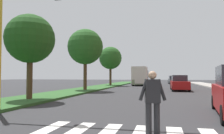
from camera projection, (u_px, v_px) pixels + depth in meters
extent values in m
plane|color=#2D2D30|center=(157.00, 89.00, 26.49)|extent=(140.00, 140.00, 0.00)
cube|color=silver|center=(48.00, 129.00, 6.38)|extent=(0.45, 2.20, 0.01)
cube|color=silver|center=(77.00, 131.00, 6.18)|extent=(0.45, 2.20, 0.01)
cube|color=silver|center=(108.00, 133.00, 5.98)|extent=(0.45, 2.20, 0.01)
cube|color=#2D5B28|center=(91.00, 88.00, 26.29)|extent=(3.59, 64.00, 0.15)
cylinder|color=#4C3823|center=(30.00, 76.00, 13.67)|extent=(0.36, 0.36, 2.84)
sphere|color=#1E4C19|center=(30.00, 39.00, 13.77)|extent=(3.10, 3.10, 3.10)
cylinder|color=#4C3823|center=(85.00, 73.00, 23.03)|extent=(0.36, 0.36, 3.41)
sphere|color=#23561E|center=(85.00, 47.00, 23.15)|extent=(3.76, 3.76, 3.76)
cylinder|color=#4C3823|center=(110.00, 75.00, 35.24)|extent=(0.36, 0.36, 3.27)
sphere|color=#23561E|center=(110.00, 58.00, 35.36)|extent=(3.66, 3.66, 3.66)
cylinder|color=#262628|center=(157.00, 119.00, 5.75)|extent=(0.19, 0.19, 0.85)
cylinder|color=#262628|center=(149.00, 119.00, 5.75)|extent=(0.19, 0.19, 0.85)
cube|color=#262628|center=(152.00, 91.00, 5.78)|extent=(0.43, 0.33, 0.62)
cylinder|color=#262628|center=(161.00, 90.00, 5.79)|extent=(0.28, 0.15, 0.58)
cylinder|color=#262628|center=(143.00, 90.00, 5.78)|extent=(0.28, 0.15, 0.58)
sphere|color=tan|center=(152.00, 75.00, 5.80)|extent=(0.27, 0.27, 0.22)
cylinder|color=black|center=(224.00, 115.00, 6.93)|extent=(0.30, 0.66, 0.64)
cylinder|color=black|center=(214.00, 102.00, 10.38)|extent=(0.30, 0.66, 0.64)
cube|color=maroon|center=(180.00, 85.00, 23.54)|extent=(1.75, 4.52, 0.80)
cube|color=#2D333D|center=(179.00, 78.00, 23.79)|extent=(1.53, 2.04, 0.65)
cylinder|color=black|center=(189.00, 89.00, 21.59)|extent=(0.22, 0.64, 0.64)
cylinder|color=black|center=(173.00, 88.00, 21.94)|extent=(0.22, 0.64, 0.64)
cylinder|color=black|center=(185.00, 87.00, 25.11)|extent=(0.22, 0.64, 0.64)
cylinder|color=black|center=(171.00, 87.00, 25.45)|extent=(0.22, 0.64, 0.64)
cube|color=gray|center=(138.00, 82.00, 36.24)|extent=(2.18, 4.55, 0.80)
cube|color=#2D333D|center=(138.00, 77.00, 36.05)|extent=(1.73, 2.12, 0.65)
cylinder|color=black|center=(133.00, 83.00, 38.06)|extent=(0.28, 0.66, 0.64)
cylinder|color=black|center=(142.00, 83.00, 37.86)|extent=(0.28, 0.66, 0.64)
cylinder|color=black|center=(132.00, 84.00, 34.59)|extent=(0.28, 0.66, 0.64)
cylinder|color=black|center=(143.00, 84.00, 34.39)|extent=(0.28, 0.66, 0.64)
cube|color=#474C51|center=(173.00, 81.00, 44.02)|extent=(2.01, 4.57, 0.79)
cube|color=#2D333D|center=(173.00, 77.00, 44.27)|extent=(1.66, 2.10, 0.65)
cylinder|color=black|center=(179.00, 83.00, 42.10)|extent=(0.25, 0.65, 0.64)
cylinder|color=black|center=(170.00, 83.00, 42.38)|extent=(0.25, 0.65, 0.64)
cylinder|color=black|center=(176.00, 82.00, 45.63)|extent=(0.25, 0.65, 0.64)
cylinder|color=black|center=(169.00, 82.00, 45.91)|extent=(0.25, 0.65, 0.64)
cube|color=black|center=(142.00, 77.00, 39.08)|extent=(2.30, 2.00, 2.20)
cube|color=beige|center=(140.00, 75.00, 36.07)|extent=(2.30, 4.20, 2.70)
cylinder|color=black|center=(136.00, 82.00, 39.27)|extent=(0.30, 0.90, 0.90)
cylinder|color=black|center=(148.00, 82.00, 38.80)|extent=(0.30, 0.90, 0.90)
cylinder|color=black|center=(133.00, 83.00, 35.23)|extent=(0.30, 0.90, 0.90)
cylinder|color=black|center=(146.00, 83.00, 34.76)|extent=(0.30, 0.90, 0.90)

